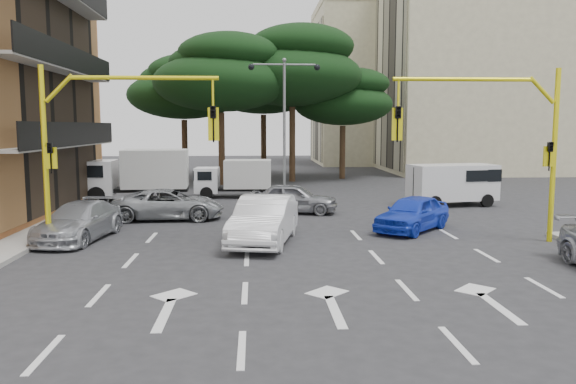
# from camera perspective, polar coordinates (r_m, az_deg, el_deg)

# --- Properties ---
(ground) EXTENTS (120.00, 120.00, 0.00)m
(ground) POSITION_cam_1_polar(r_m,az_deg,el_deg) (17.38, 2.45, -6.72)
(ground) COLOR #28282B
(ground) RESTS_ON ground
(median_strip) EXTENTS (1.40, 6.00, 0.15)m
(median_strip) POSITION_cam_1_polar(r_m,az_deg,el_deg) (33.10, -0.37, -0.15)
(median_strip) COLOR gray
(median_strip) RESTS_ON ground
(apartment_beige_near) EXTENTS (20.20, 12.15, 18.70)m
(apartment_beige_near) POSITION_cam_1_polar(r_m,az_deg,el_deg) (53.68, 20.92, 11.98)
(apartment_beige_near) COLOR #B9B08B
(apartment_beige_near) RESTS_ON ground
(apartment_beige_far) EXTENTS (16.20, 12.15, 16.70)m
(apartment_beige_far) POSITION_cam_1_polar(r_m,az_deg,el_deg) (62.71, 10.33, 10.57)
(apartment_beige_far) COLOR #B9B08B
(apartment_beige_far) RESTS_ON ground
(pine_left_near) EXTENTS (9.15, 9.15, 10.23)m
(pine_left_near) POSITION_cam_1_polar(r_m,az_deg,el_deg) (39.00, -6.78, 11.93)
(pine_left_near) COLOR #382616
(pine_left_near) RESTS_ON ground
(pine_center) EXTENTS (9.98, 9.98, 11.16)m
(pine_center) POSITION_cam_1_polar(r_m,az_deg,el_deg) (41.09, 0.53, 12.68)
(pine_center) COLOR #382616
(pine_center) RESTS_ON ground
(pine_left_far) EXTENTS (8.32, 8.32, 9.30)m
(pine_left_far) POSITION_cam_1_polar(r_m,az_deg,el_deg) (43.18, -10.50, 10.43)
(pine_left_far) COLOR #382616
(pine_left_far) RESTS_ON ground
(pine_right) EXTENTS (7.49, 7.49, 8.37)m
(pine_right) POSITION_cam_1_polar(r_m,az_deg,el_deg) (43.36, 5.70, 9.58)
(pine_right) COLOR #382616
(pine_right) RESTS_ON ground
(pine_back) EXTENTS (9.15, 9.15, 10.23)m
(pine_back) POSITION_cam_1_polar(r_m,az_deg,el_deg) (45.92, -2.45, 11.18)
(pine_back) COLOR #382616
(pine_back) RESTS_ON ground
(signal_mast_right) EXTENTS (5.79, 0.37, 6.00)m
(signal_mast_right) POSITION_cam_1_polar(r_m,az_deg,el_deg) (20.66, 21.14, 5.84)
(signal_mast_right) COLOR yellow
(signal_mast_right) RESTS_ON ground
(signal_mast_left) EXTENTS (5.79, 0.37, 6.00)m
(signal_mast_left) POSITION_cam_1_polar(r_m,az_deg,el_deg) (19.48, -18.58, 5.92)
(signal_mast_left) COLOR yellow
(signal_mast_left) RESTS_ON ground
(street_lamp_center) EXTENTS (4.16, 0.36, 7.77)m
(street_lamp_center) POSITION_cam_1_polar(r_m,az_deg,el_deg) (32.89, -0.38, 9.15)
(street_lamp_center) COLOR slate
(street_lamp_center) RESTS_ON median_strip
(car_white_hatch) EXTENTS (2.68, 5.18, 1.63)m
(car_white_hatch) POSITION_cam_1_polar(r_m,az_deg,el_deg) (19.37, -2.44, -2.87)
(car_white_hatch) COLOR silver
(car_white_hatch) RESTS_ON ground
(car_blue_compact) EXTENTS (3.89, 4.11, 1.38)m
(car_blue_compact) POSITION_cam_1_polar(r_m,az_deg,el_deg) (22.21, 12.53, -2.11)
(car_blue_compact) COLOR #1837CA
(car_blue_compact) RESTS_ON ground
(car_silver_wagon) EXTENTS (2.54, 4.82, 1.33)m
(car_silver_wagon) POSITION_cam_1_polar(r_m,az_deg,el_deg) (21.33, -20.45, -2.81)
(car_silver_wagon) COLOR #AAADB2
(car_silver_wagon) RESTS_ON ground
(car_silver_cross_a) EXTENTS (4.81, 2.32, 1.32)m
(car_silver_cross_a) POSITION_cam_1_polar(r_m,az_deg,el_deg) (24.88, -12.01, -1.23)
(car_silver_cross_a) COLOR #979A9E
(car_silver_cross_a) RESTS_ON ground
(car_silver_cross_b) EXTENTS (4.31, 2.45, 1.38)m
(car_silver_cross_b) POSITION_cam_1_polar(r_m,az_deg,el_deg) (26.09, 0.58, -0.64)
(car_silver_cross_b) COLOR gray
(car_silver_cross_b) RESTS_ON ground
(van_white) EXTENTS (4.55, 2.63, 2.14)m
(van_white) POSITION_cam_1_polar(r_m,az_deg,el_deg) (29.72, 16.35, 0.72)
(van_white) COLOR silver
(van_white) RESTS_ON ground
(box_truck_a) EXTENTS (5.78, 2.68, 2.78)m
(box_truck_a) POSITION_cam_1_polar(r_m,az_deg,el_deg) (31.37, -15.12, 1.65)
(box_truck_a) COLOR white
(box_truck_a) RESTS_ON ground
(box_truck_b) EXTENTS (4.40, 1.95, 2.14)m
(box_truck_b) POSITION_cam_1_polar(r_m,az_deg,el_deg) (31.89, -5.50, 1.35)
(box_truck_b) COLOR silver
(box_truck_b) RESTS_ON ground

